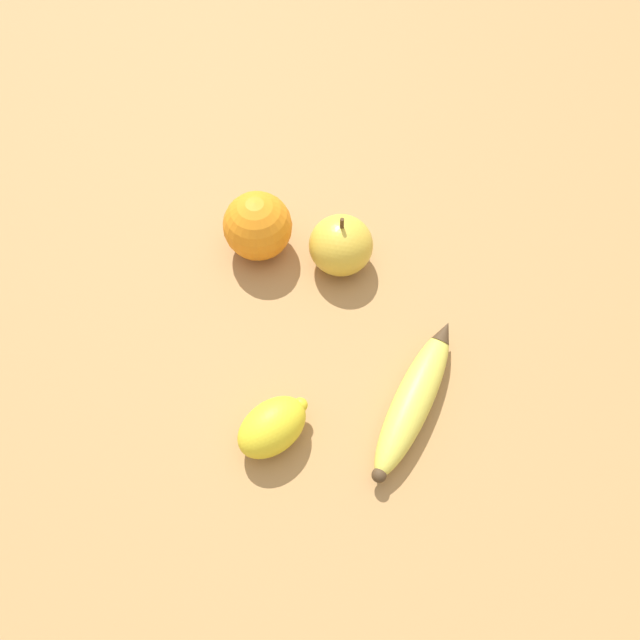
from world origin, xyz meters
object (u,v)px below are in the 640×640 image
(orange, at_px, (258,226))
(lemon, at_px, (273,427))
(banana, at_px, (414,398))
(apple, at_px, (341,245))

(orange, xyz_separation_m, lemon, (-0.22, -0.07, -0.01))
(orange, relative_size, lemon, 0.88)
(banana, distance_m, orange, 0.26)
(banana, relative_size, apple, 2.35)
(lemon, bearing_deg, apple, -7.31)
(banana, height_order, apple, apple)
(orange, relative_size, apple, 1.00)
(lemon, bearing_deg, orange, 16.88)
(apple, bearing_deg, lemon, 172.69)
(banana, xyz_separation_m, apple, (0.16, 0.10, 0.01))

